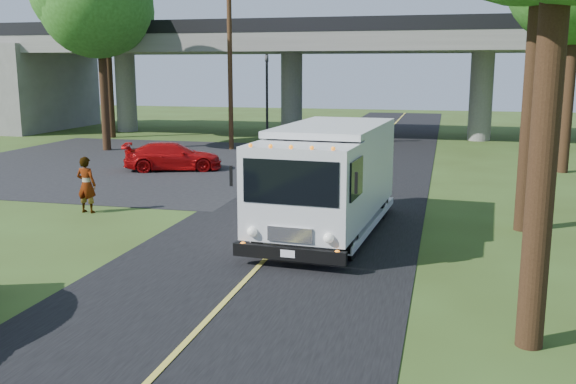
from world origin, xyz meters
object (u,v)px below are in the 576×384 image
(red_sedan, at_px, (173,156))
(pedestrian, at_px, (86,185))
(traffic_signal, at_px, (267,90))
(tree_left_lot, at_px, (101,0))
(step_van, at_px, (328,176))
(tree_left_far, at_px, (108,19))
(utility_pole, at_px, (230,65))

(red_sedan, xyz_separation_m, pedestrian, (0.83, -8.45, 0.27))
(traffic_signal, bearing_deg, red_sedan, -99.82)
(tree_left_lot, height_order, step_van, tree_left_lot)
(tree_left_far, distance_m, red_sedan, 16.09)
(red_sedan, bearing_deg, tree_left_far, 18.82)
(traffic_signal, height_order, tree_left_far, tree_left_far)
(traffic_signal, distance_m, pedestrian, 18.12)
(tree_left_far, bearing_deg, red_sedan, -51.10)
(utility_pole, relative_size, tree_left_far, 0.91)
(tree_left_lot, xyz_separation_m, red_sedan, (6.15, -5.34, -7.29))
(step_van, bearing_deg, traffic_signal, 114.50)
(traffic_signal, relative_size, tree_left_lot, 0.50)
(traffic_signal, distance_m, tree_left_lot, 10.01)
(tree_left_lot, height_order, red_sedan, tree_left_lot)
(traffic_signal, height_order, red_sedan, traffic_signal)
(pedestrian, bearing_deg, red_sedan, -80.32)
(tree_left_lot, height_order, pedestrian, tree_left_lot)
(tree_left_far, xyz_separation_m, red_sedan, (9.15, -11.34, -6.83))
(tree_left_lot, distance_m, tree_left_far, 6.72)
(utility_pole, height_order, pedestrian, utility_pole)
(traffic_signal, xyz_separation_m, pedestrian, (-0.81, -17.95, -2.31))
(traffic_signal, relative_size, step_van, 0.72)
(red_sedan, bearing_deg, step_van, -156.97)
(utility_pole, xyz_separation_m, tree_left_lot, (-6.29, -2.16, 3.31))
(traffic_signal, xyz_separation_m, tree_left_far, (-10.79, 1.84, 4.25))
(traffic_signal, relative_size, tree_left_far, 0.53)
(tree_left_far, height_order, step_van, tree_left_far)
(pedestrian, bearing_deg, tree_left_far, -59.19)
(traffic_signal, distance_m, utility_pole, 2.86)
(tree_left_lot, distance_m, pedestrian, 16.97)
(tree_left_lot, xyz_separation_m, step_van, (14.77, -14.54, -6.30))
(utility_pole, height_order, tree_left_far, tree_left_far)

